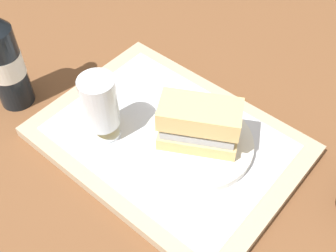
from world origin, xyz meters
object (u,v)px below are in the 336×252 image
plate (197,143)px  beer_bottle (3,58)px  beer_glass (100,105)px  sandwich (197,124)px

plate → beer_bottle: beer_bottle is taller
plate → beer_glass: beer_glass is taller
sandwich → beer_bottle: bearing=-9.7°
plate → beer_bottle: bearing=19.4°
sandwich → beer_bottle: 0.36m
plate → sandwich: 0.05m
sandwich → beer_glass: size_ratio=1.16×
plate → beer_glass: 0.18m
plate → sandwich: size_ratio=1.31×
sandwich → beer_glass: 0.16m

